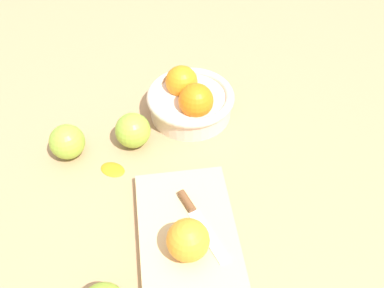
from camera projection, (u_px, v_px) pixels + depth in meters
The scene contains 8 objects.
ground_plane at pixel (180, 184), 0.81m from camera, with size 2.40×2.40×0.00m, color tan.
bowl at pixel (190, 100), 0.92m from camera, with size 0.19×0.19×0.10m.
cutting_board at pixel (187, 232), 0.73m from camera, with size 0.26×0.17×0.02m, color #DBB77F.
orange_on_board at pixel (188, 240), 0.67m from camera, with size 0.07×0.07×0.07m, color orange.
knife at pixel (196, 215), 0.74m from camera, with size 0.15×0.06×0.01m.
apple_front_left at pixel (133, 130), 0.86m from camera, with size 0.07×0.07×0.07m, color #8EB738.
apple_front_left_2 at pixel (67, 142), 0.84m from camera, with size 0.07×0.07×0.07m, color #8EB738.
citrus_peel at pixel (112, 168), 0.84m from camera, with size 0.05×0.04×0.01m, color orange.
Camera 1 is at (0.48, -0.10, 0.65)m, focal length 39.21 mm.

